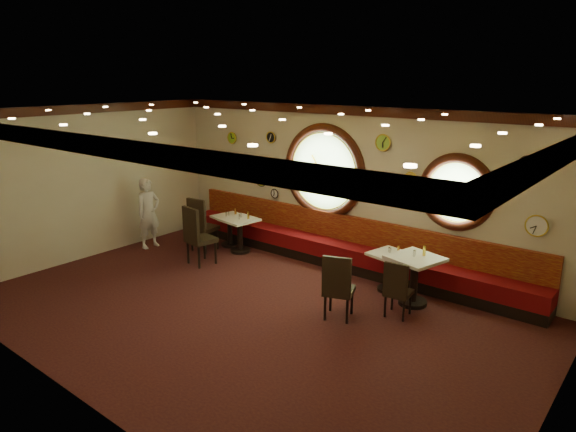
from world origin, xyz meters
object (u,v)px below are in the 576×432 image
at_px(waiter, 149,213).
at_px(condiment_c_pepper, 390,250).
at_px(condiment_b_salt, 241,215).
at_px(chair_a, 200,221).
at_px(condiment_b_bottle, 248,215).
at_px(table_b, 240,231).
at_px(chair_d, 397,286).
at_px(condiment_a_pepper, 226,214).
at_px(table_d, 414,275).
at_px(condiment_c_salt, 389,250).
at_px(condiment_d_bottle, 424,251).
at_px(condiment_d_salt, 415,253).
at_px(condiment_a_bottle, 235,212).
at_px(table_a, 230,227).
at_px(condiment_d_pepper, 414,253).
at_px(table_c, 390,267).
at_px(condiment_c_bottle, 398,250).
at_px(condiment_a_salt, 229,214).
at_px(condiment_b_pepper, 239,217).
at_px(chair_b, 196,232).
at_px(chair_c, 338,283).

bearing_deg(waiter, condiment_c_pepper, -76.27).
bearing_deg(condiment_b_salt, chair_a, -137.70).
bearing_deg(condiment_b_bottle, table_b, -141.50).
xyz_separation_m(chair_d, waiter, (-5.99, -0.27, 0.25)).
bearing_deg(table_b, condiment_b_bottle, 38.50).
bearing_deg(condiment_a_pepper, table_b, -9.08).
xyz_separation_m(table_d, condiment_b_salt, (-4.21, 0.21, 0.28)).
xyz_separation_m(condiment_c_salt, condiment_d_bottle, (0.72, -0.15, 0.18)).
height_order(condiment_d_salt, condiment_a_bottle, condiment_d_salt).
height_order(chair_a, condiment_d_salt, chair_a).
distance_m(table_a, condiment_b_bottle, 0.74).
distance_m(chair_d, condiment_b_bottle, 4.12).
bearing_deg(condiment_d_pepper, condiment_b_bottle, 176.64).
relative_size(condiment_a_bottle, condiment_d_bottle, 0.90).
xyz_separation_m(chair_a, condiment_c_salt, (4.22, 0.68, 0.07)).
relative_size(condiment_a_pepper, condiment_d_bottle, 0.58).
distance_m(table_d, condiment_a_pepper, 4.66).
xyz_separation_m(table_c, condiment_b_bottle, (-3.41, -0.03, 0.39)).
bearing_deg(condiment_c_pepper, condiment_b_salt, -179.03).
height_order(condiment_a_bottle, condiment_c_bottle, condiment_a_bottle).
distance_m(condiment_a_salt, waiter, 1.78).
bearing_deg(condiment_d_pepper, chair_a, -175.45).
distance_m(condiment_a_pepper, waiter, 1.73).
height_order(condiment_a_bottle, condiment_b_bottle, condiment_b_bottle).
xyz_separation_m(condiment_a_salt, condiment_c_bottle, (4.18, 0.05, 0.03)).
relative_size(condiment_b_pepper, condiment_d_pepper, 1.00).
xyz_separation_m(condiment_a_salt, condiment_a_pepper, (0.01, -0.09, 0.00)).
distance_m(table_a, condiment_a_salt, 0.31).
height_order(table_a, condiment_b_salt, condiment_b_salt).
height_order(table_c, waiter, waiter).
bearing_deg(table_c, condiment_d_bottle, -9.24).
distance_m(table_c, table_d, 0.65).
bearing_deg(table_b, condiment_c_bottle, 3.42).
distance_m(condiment_b_bottle, condiment_c_bottle, 3.53).
bearing_deg(chair_b, table_a, 113.18).
bearing_deg(condiment_a_pepper, condiment_d_salt, -1.45).
distance_m(table_b, condiment_b_bottle, 0.41).
xyz_separation_m(condiment_b_pepper, condiment_b_bottle, (0.11, 0.16, 0.02)).
height_order(chair_b, condiment_b_bottle, chair_b).
bearing_deg(condiment_a_salt, chair_c, -21.55).
relative_size(table_b, waiter, 0.49).
xyz_separation_m(chair_b, chair_d, (4.29, 0.38, -0.16)).
bearing_deg(condiment_a_salt, condiment_b_salt, -9.32).
bearing_deg(condiment_c_bottle, table_c, -146.65).
bearing_deg(waiter, condiment_b_bottle, -58.64).
bearing_deg(condiment_b_bottle, condiment_b_salt, -172.98).
relative_size(table_a, chair_b, 1.00).
height_order(chair_d, condiment_a_pepper, chair_d).
relative_size(chair_d, condiment_a_bottle, 3.81).
bearing_deg(condiment_c_bottle, condiment_b_bottle, -178.34).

